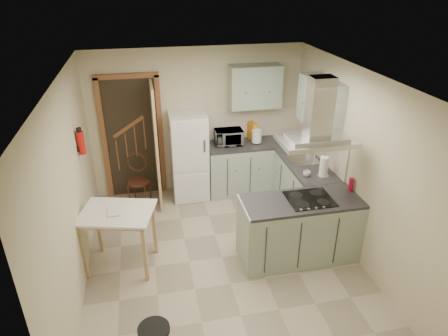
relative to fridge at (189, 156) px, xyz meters
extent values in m
plane|color=tan|center=(0.20, -1.80, -0.75)|extent=(4.20, 4.20, 0.00)
plane|color=silver|center=(0.20, -1.80, 1.75)|extent=(4.20, 4.20, 0.00)
plane|color=beige|center=(0.20, 0.30, 0.50)|extent=(3.60, 0.00, 3.60)
plane|color=beige|center=(-1.60, -1.80, 0.50)|extent=(0.00, 4.20, 4.20)
plane|color=beige|center=(2.00, -1.80, 0.50)|extent=(0.00, 4.20, 4.20)
cube|color=brown|center=(-0.90, 0.27, 0.30)|extent=(1.10, 0.12, 2.10)
cube|color=white|center=(0.00, 0.00, 0.00)|extent=(0.60, 0.60, 1.50)
cube|color=#9EB2A0|center=(0.86, 0.00, -0.30)|extent=(1.08, 0.60, 0.90)
cube|color=#9EB2A0|center=(1.70, -0.68, -0.30)|extent=(0.60, 1.95, 0.90)
cube|color=beige|center=(1.16, 0.29, 0.40)|extent=(1.68, 0.02, 0.50)
cube|color=#9EB2A0|center=(1.15, 0.12, 1.10)|extent=(0.85, 0.35, 0.70)
cube|color=#9EB2A0|center=(1.82, -0.95, 1.10)|extent=(0.35, 0.90, 0.70)
cube|color=#9EB2A0|center=(1.22, -1.98, -0.30)|extent=(1.55, 0.65, 0.90)
cube|color=black|center=(1.32, -1.98, 0.16)|extent=(0.58, 0.50, 0.01)
cube|color=silver|center=(1.32, -1.98, 0.97)|extent=(0.90, 0.55, 0.10)
cube|color=silver|center=(1.70, -0.85, 0.16)|extent=(0.45, 0.40, 0.01)
cylinder|color=#B2140F|center=(-1.54, -0.90, 0.75)|extent=(0.10, 0.10, 0.32)
cube|color=tan|center=(-1.13, -1.67, -0.33)|extent=(1.04, 0.89, 0.84)
cube|color=#50351A|center=(-0.87, -0.08, -0.35)|extent=(0.45, 0.45, 0.79)
imported|color=black|center=(0.69, 0.03, 0.28)|extent=(0.47, 0.32, 0.26)
cylinder|color=white|center=(1.17, -0.02, 0.28)|extent=(0.17, 0.17, 0.25)
cube|color=orange|center=(1.14, 0.15, 0.31)|extent=(0.13, 0.22, 0.32)
imported|color=#B8B5C2|center=(1.88, -0.60, 0.24)|extent=(0.09, 0.09, 0.18)
cylinder|color=white|center=(1.77, -1.40, 0.30)|extent=(0.15, 0.15, 0.31)
imported|color=silver|center=(1.53, -1.37, 0.19)|extent=(0.12, 0.12, 0.09)
cylinder|color=#B40F30|center=(1.95, -1.88, 0.24)|extent=(0.08, 0.08, 0.19)
imported|color=#A13536|center=(-1.24, -1.69, 0.14)|extent=(0.16, 0.22, 0.10)
camera|label=1|loc=(-0.68, -6.11, 2.81)|focal=32.00mm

